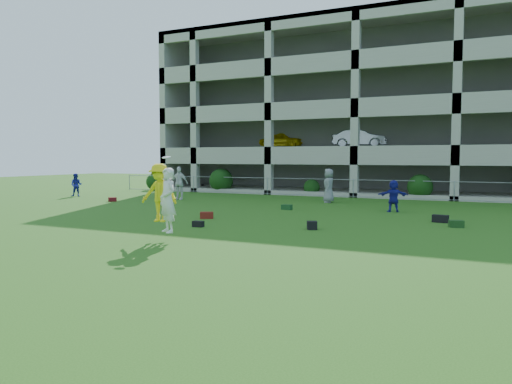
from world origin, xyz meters
The scene contains 16 objects.
ground centered at (0.00, 0.00, 0.00)m, with size 100.00×100.00×0.00m, color #235114.
bystander_a centered at (-16.68, 12.12, 0.76)m, with size 0.74×0.58×1.52m, color #202395.
bystander_b centered at (-9.26, 13.06, 1.00)m, with size 1.18×0.49×2.01m, color silver.
bystander_c centered at (-0.40, 15.02, 0.97)m, with size 0.95×0.62×1.94m, color gray.
bystander_d centered at (3.81, 11.68, 0.76)m, with size 1.41×0.45×1.52m, color navy.
bag_red_a centered at (-2.83, 5.67, 0.14)m, with size 0.55×0.30×0.28m, color #530E0E.
bag_black_b centered at (-1.81, 3.37, 0.11)m, with size 0.40×0.25×0.22m, color black.
bag_green_c centered at (6.86, 7.37, 0.13)m, with size 0.50×0.35×0.26m, color #153413.
crate_d centered at (2.23, 4.55, 0.15)m, with size 0.35×0.35×0.30m, color black.
bag_black_e centered at (6.19, 8.58, 0.15)m, with size 0.60×0.30×0.30m, color black.
bag_red_f centered at (-12.03, 10.29, 0.12)m, with size 0.45×0.28×0.24m, color #5B0F10.
bag_green_g centered at (-1.11, 10.43, 0.12)m, with size 0.50×0.30×0.25m, color #14371D.
frisbee_contest centered at (-1.24, 0.39, 1.41)m, with size 1.54×1.04×2.34m.
parking_garage centered at (-0.02, 27.70, 6.01)m, with size 30.00×14.00×12.00m.
fence centered at (0.00, 19.00, 0.61)m, with size 36.06×0.06×1.20m.
shrub_row centered at (4.59, 19.70, 1.51)m, with size 34.38×2.52×3.50m.
Camera 1 is at (8.04, -12.29, 2.58)m, focal length 35.00 mm.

